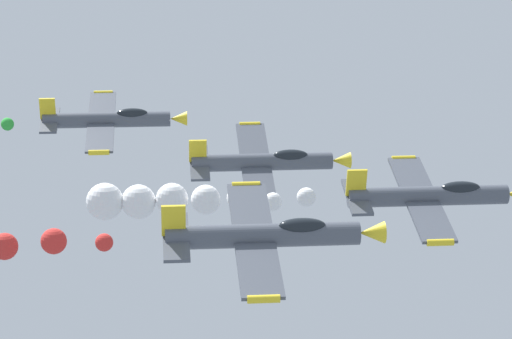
# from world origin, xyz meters

# --- Properties ---
(airplane_lead) EXTENTS (9.31, 10.35, 3.27)m
(airplane_lead) POSITION_xyz_m (5.53, 9.28, 113.64)
(airplane_lead) COLOR #474C56
(smoke_trail_lead) EXTENTS (2.53, 12.60, 2.06)m
(smoke_trail_lead) POSITION_xyz_m (4.91, -5.51, 113.56)
(smoke_trail_lead) COLOR white
(airplane_left_inner) EXTENTS (9.01, 10.35, 3.88)m
(airplane_left_inner) POSITION_xyz_m (-4.24, 0.96, 113.52)
(airplane_left_inner) COLOR #474C56
(airplane_right_inner) EXTENTS (9.22, 10.35, 3.42)m
(airplane_right_inner) POSITION_xyz_m (15.06, -0.92, 114.50)
(airplane_right_inner) COLOR #474C56
(airplane_left_outer) EXTENTS (9.27, 10.35, 3.34)m
(airplane_left_outer) POSITION_xyz_m (-13.77, -9.20, 114.65)
(airplane_left_outer) COLOR #474C56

